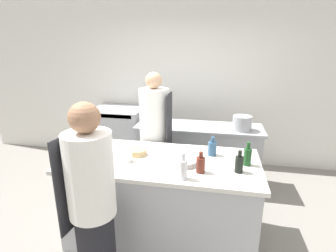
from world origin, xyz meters
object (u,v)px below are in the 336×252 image
(chef_at_stove, at_px, (155,140))
(stockpot, at_px, (242,123))
(bottle_wine, at_px, (247,156))
(bottle_sauce, at_px, (239,164))
(bottle_cooking_oil, at_px, (212,148))
(bottle_vinegar, at_px, (183,169))
(cup, at_px, (127,157))
(oven_range, at_px, (119,136))
(bottle_olive_oil, at_px, (201,164))
(bowl_prep_small, at_px, (137,152))
(bowl_mixing_large, at_px, (183,161))
(chef_at_prep_near, at_px, (93,206))

(chef_at_stove, bearing_deg, stockpot, 112.18)
(bottle_wine, height_order, bottle_sauce, bottle_wine)
(stockpot, bearing_deg, bottle_cooking_oil, -111.25)
(bottle_wine, bearing_deg, bottle_sauce, -117.32)
(bottle_wine, relative_size, bottle_cooking_oil, 1.14)
(bottle_vinegar, distance_m, cup, 0.65)
(oven_range, height_order, bottle_sauce, bottle_sauce)
(bottle_sauce, relative_size, cup, 2.19)
(bottle_wine, distance_m, stockpot, 1.12)
(bottle_olive_oil, distance_m, bowl_prep_small, 0.74)
(bowl_prep_small, bearing_deg, bottle_vinegar, -38.06)
(oven_range, bearing_deg, bottle_wine, -40.07)
(bowl_mixing_large, bearing_deg, bottle_vinegar, -82.18)
(bottle_wine, xyz_separation_m, stockpot, (0.03, 1.12, 0.01))
(bottle_wine, xyz_separation_m, cup, (-1.16, -0.15, -0.05))
(chef_at_stove, relative_size, bottle_wine, 7.41)
(bottle_wine, distance_m, bowl_prep_small, 1.12)
(chef_at_prep_near, xyz_separation_m, bottle_sauce, (1.13, 0.64, 0.17))
(bowl_mixing_large, bearing_deg, chef_at_stove, 122.08)
(bottle_cooking_oil, height_order, bowl_mixing_large, bottle_cooking_oil)
(bottle_sauce, xyz_separation_m, stockpot, (0.11, 1.29, 0.02))
(bottle_vinegar, xyz_separation_m, stockpot, (0.59, 1.52, 0.01))
(chef_at_stove, xyz_separation_m, bowl_prep_small, (-0.03, -0.63, 0.08))
(chef_at_prep_near, relative_size, bowl_prep_small, 8.64)
(bottle_olive_oil, relative_size, bottle_wine, 0.86)
(bowl_mixing_large, bearing_deg, stockpot, 62.43)
(chef_at_prep_near, distance_m, bottle_vinegar, 0.79)
(chef_at_prep_near, relative_size, bottle_sauce, 7.88)
(bowl_prep_small, bearing_deg, cup, -103.84)
(bottle_olive_oil, bearing_deg, bowl_mixing_large, 140.90)
(oven_range, distance_m, bottle_sauce, 2.69)
(bottle_vinegar, height_order, bottle_sauce, bottle_vinegar)
(bottle_vinegar, height_order, cup, bottle_vinegar)
(oven_range, relative_size, stockpot, 3.92)
(stockpot, bearing_deg, bottle_sauce, -95.01)
(bowl_mixing_large, bearing_deg, chef_at_prep_near, -130.70)
(bottle_sauce, height_order, bowl_mixing_large, bottle_sauce)
(chef_at_prep_near, distance_m, bowl_mixing_large, 0.94)
(chef_at_stove, height_order, bottle_sauce, chef_at_stove)
(chef_at_prep_near, distance_m, stockpot, 2.30)
(bottle_wine, relative_size, bowl_mixing_large, 0.85)
(bottle_wine, bearing_deg, bottle_vinegar, -145.25)
(chef_at_prep_near, xyz_separation_m, cup, (0.06, 0.66, 0.13))
(bottle_cooking_oil, distance_m, bowl_prep_small, 0.79)
(chef_at_stove, height_order, bottle_olive_oil, chef_at_stove)
(bottle_cooking_oil, bearing_deg, bottle_sauce, -53.89)
(bottle_vinegar, xyz_separation_m, bottle_wine, (0.57, 0.39, -0.00))
(chef_at_prep_near, distance_m, chef_at_stove, 1.47)
(bottle_olive_oil, xyz_separation_m, bottle_vinegar, (-0.14, -0.15, 0.02))
(bottle_wine, height_order, cup, bottle_wine)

